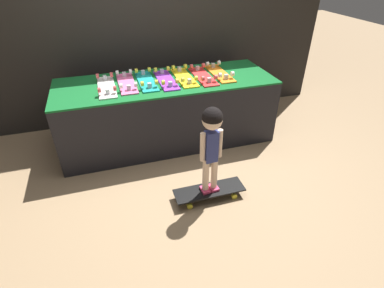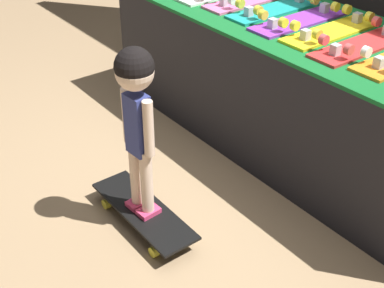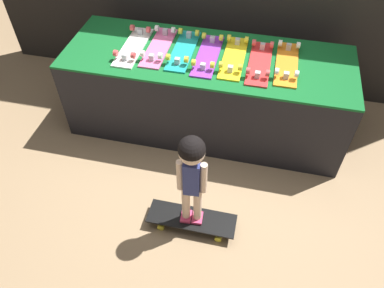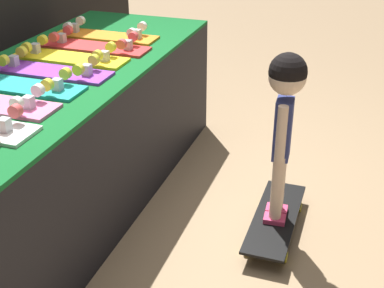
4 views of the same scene
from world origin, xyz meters
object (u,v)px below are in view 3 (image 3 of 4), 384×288
at_px(skateboard_orange_on_rack, 287,63).
at_px(skateboard_purple_on_rack, 208,54).
at_px(skateboard_teal_on_rack, 183,49).
at_px(skateboard_red_on_rack, 260,62).
at_px(child, 192,167).
at_px(skateboard_pink_on_rack, 159,46).
at_px(skateboard_white_on_rack, 133,46).
at_px(skateboard_on_floor, 192,219).
at_px(skateboard_yellow_on_rack, 234,57).

bearing_deg(skateboard_orange_on_rack, skateboard_purple_on_rack, -177.61).
xyz_separation_m(skateboard_teal_on_rack, skateboard_red_on_rack, (0.64, -0.04, 0.00)).
height_order(skateboard_teal_on_rack, skateboard_red_on_rack, same).
height_order(skateboard_purple_on_rack, child, child).
bearing_deg(skateboard_purple_on_rack, skateboard_red_on_rack, -1.78).
relative_size(skateboard_pink_on_rack, skateboard_teal_on_rack, 1.00).
relative_size(skateboard_white_on_rack, child, 0.73).
xyz_separation_m(skateboard_pink_on_rack, skateboard_purple_on_rack, (0.43, -0.03, 0.00)).
relative_size(skateboard_pink_on_rack, skateboard_orange_on_rack, 1.00).
distance_m(skateboard_teal_on_rack, skateboard_orange_on_rack, 0.86).
height_order(skateboard_teal_on_rack, child, child).
bearing_deg(skateboard_pink_on_rack, skateboard_purple_on_rack, -4.10).
bearing_deg(child, skateboard_purple_on_rack, 92.06).
bearing_deg(skateboard_pink_on_rack, skateboard_teal_on_rack, -0.64).
bearing_deg(skateboard_pink_on_rack, child, -64.71).
relative_size(skateboard_purple_on_rack, skateboard_orange_on_rack, 1.00).
bearing_deg(skateboard_teal_on_rack, skateboard_on_floor, -73.90).
bearing_deg(skateboard_yellow_on_rack, skateboard_red_on_rack, -7.90).
bearing_deg(skateboard_white_on_rack, skateboard_pink_on_rack, 10.86).
distance_m(skateboard_purple_on_rack, child, 1.14).
height_order(skateboard_pink_on_rack, skateboard_purple_on_rack, same).
relative_size(skateboard_yellow_on_rack, child, 0.73).
distance_m(skateboard_pink_on_rack, skateboard_red_on_rack, 0.86).
distance_m(skateboard_pink_on_rack, child, 1.29).
relative_size(skateboard_teal_on_rack, child, 0.73).
height_order(skateboard_purple_on_rack, skateboard_orange_on_rack, same).
xyz_separation_m(skateboard_pink_on_rack, skateboard_on_floor, (0.55, -1.16, -0.71)).
distance_m(skateboard_teal_on_rack, skateboard_on_floor, 1.40).
bearing_deg(skateboard_orange_on_rack, child, -114.26).
relative_size(skateboard_purple_on_rack, skateboard_yellow_on_rack, 1.00).
distance_m(skateboard_red_on_rack, skateboard_on_floor, 1.36).
distance_m(skateboard_yellow_on_rack, skateboard_red_on_rack, 0.22).
distance_m(skateboard_yellow_on_rack, skateboard_orange_on_rack, 0.43).
height_order(skateboard_purple_on_rack, skateboard_on_floor, skateboard_purple_on_rack).
relative_size(skateboard_white_on_rack, skateboard_yellow_on_rack, 1.00).
distance_m(skateboard_red_on_rack, child, 1.17).
bearing_deg(skateboard_yellow_on_rack, skateboard_orange_on_rack, 1.38).
bearing_deg(skateboard_pink_on_rack, skateboard_on_floor, -64.71).
relative_size(skateboard_white_on_rack, skateboard_teal_on_rack, 1.00).
height_order(skateboard_pink_on_rack, skateboard_on_floor, skateboard_pink_on_rack).
relative_size(skateboard_red_on_rack, child, 0.73).
distance_m(skateboard_pink_on_rack, skateboard_on_floor, 1.47).
bearing_deg(skateboard_white_on_rack, skateboard_orange_on_rack, 1.66).
bearing_deg(skateboard_white_on_rack, skateboard_yellow_on_rack, 1.79).
height_order(skateboard_teal_on_rack, skateboard_on_floor, skateboard_teal_on_rack).
bearing_deg(skateboard_pink_on_rack, skateboard_red_on_rack, -2.94).
height_order(skateboard_yellow_on_rack, skateboard_red_on_rack, same).
bearing_deg(skateboard_white_on_rack, skateboard_red_on_rack, -0.16).
height_order(skateboard_white_on_rack, skateboard_yellow_on_rack, same).
distance_m(skateboard_pink_on_rack, skateboard_purple_on_rack, 0.43).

